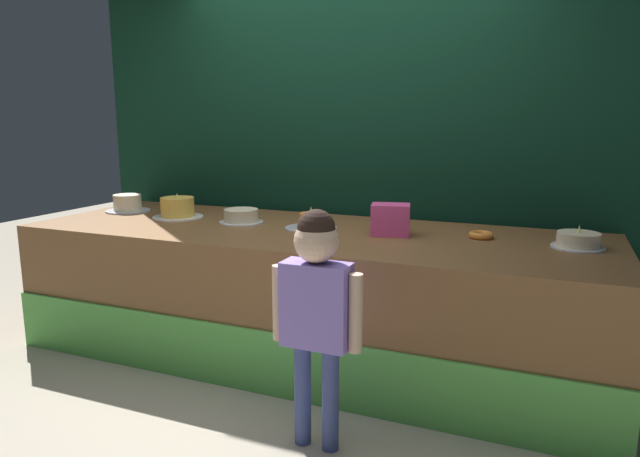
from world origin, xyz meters
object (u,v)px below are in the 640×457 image
object	(u,v)px
cake_far_left	(128,204)
cake_far_right	(578,241)
pink_box	(390,220)
cake_center	(241,216)
cake_left	(178,208)
child_figure	(316,297)
cake_right	(311,223)
donut	(481,235)

from	to	relation	value
cake_far_left	cake_far_right	distance (m)	3.06
pink_box	cake_center	size ratio (longest dim) A/B	0.77
cake_far_left	cake_left	distance (m)	0.52
child_figure	cake_right	world-z (taller)	child_figure
cake_far_left	cake_right	distance (m)	1.53
cake_right	cake_center	bearing A→B (deg)	178.73
pink_box	cake_left	xyz separation A→B (m)	(-1.53, 0.01, -0.03)
cake_far_left	cake_left	bearing A→B (deg)	-9.04
pink_box	cake_left	world-z (taller)	pink_box
cake_far_right	cake_left	bearing A→B (deg)	-178.91
cake_far_right	donut	bearing A→B (deg)	173.40
donut	cake_right	world-z (taller)	cake_right
child_figure	cake_far_left	size ratio (longest dim) A/B	3.46
cake_left	cake_center	bearing A→B (deg)	-0.33
child_figure	pink_box	world-z (taller)	child_figure
pink_box	cake_far_left	xyz separation A→B (m)	(-2.04, 0.09, -0.04)
child_figure	cake_right	xyz separation A→B (m)	(-0.46, 0.99, 0.13)
child_figure	cake_far_right	xyz separation A→B (m)	(1.07, 1.06, 0.13)
cake_far_left	cake_left	size ratio (longest dim) A/B	0.92
cake_center	cake_far_right	world-z (taller)	cake_far_right
pink_box	cake_right	world-z (taller)	pink_box
child_figure	donut	world-z (taller)	child_figure
cake_center	cake_right	xyz separation A→B (m)	(0.51, -0.01, -0.01)
pink_box	cake_center	xyz separation A→B (m)	(-1.02, 0.00, -0.05)
cake_right	pink_box	bearing A→B (deg)	1.01
pink_box	cake_left	size ratio (longest dim) A/B	0.64
cake_left	cake_far_right	distance (m)	2.55
child_figure	cake_far_right	bearing A→B (deg)	44.63
donut	cake_center	distance (m)	1.53
cake_far_left	child_figure	bearing A→B (deg)	-28.70
cake_center	cake_far_right	size ratio (longest dim) A/B	1.06
cake_far_left	cake_right	size ratio (longest dim) A/B	0.98
donut	cake_right	size ratio (longest dim) A/B	0.43
cake_far_left	pink_box	bearing A→B (deg)	-2.43
donut	cake_right	xyz separation A→B (m)	(-1.02, -0.12, 0.02)
pink_box	cake_right	xyz separation A→B (m)	(-0.51, -0.01, -0.05)
pink_box	cake_far_right	xyz separation A→B (m)	(1.02, 0.05, -0.05)
pink_box	cake_center	world-z (taller)	pink_box
cake_center	cake_right	distance (m)	0.51
cake_left	cake_far_right	xyz separation A→B (m)	(2.55, 0.05, -0.03)
cake_left	cake_center	distance (m)	0.51
cake_right	cake_far_right	size ratio (longest dim) A/B	1.20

